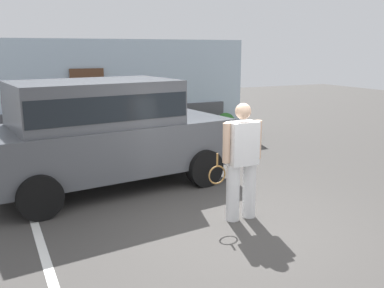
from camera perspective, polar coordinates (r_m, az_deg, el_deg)
ground_plane at (r=6.55m, az=5.50°, el=-11.00°), size 40.00×40.00×0.00m
parking_stripe_0 at (r=7.13m, az=-20.26°, el=-9.72°), size 0.12×4.40×0.01m
house_frontage at (r=12.24m, az=-10.77°, el=6.42°), size 8.32×0.40×2.87m
parked_suv at (r=8.20m, az=-11.74°, el=1.99°), size 4.79×2.59×2.05m
tennis_player_man at (r=6.60m, az=6.61°, el=-2.18°), size 0.93×0.29×1.82m
potted_plant_by_porch at (r=12.17m, az=0.85°, el=2.32°), size 0.61×0.61×0.81m
potted_plant_secondary at (r=12.80m, az=4.49°, el=2.66°), size 0.57×0.57×0.76m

